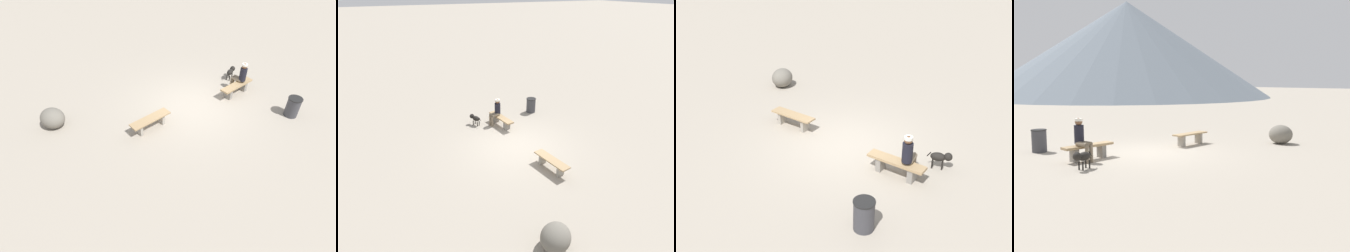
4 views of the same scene
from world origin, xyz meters
The scene contains 7 objects.
ground centered at (0.00, 0.00, -0.03)m, with size 210.00×210.00×0.06m, color #9E9384.
bench_left centered at (-2.08, -0.32, 0.33)m, with size 1.60×0.63×0.46m.
bench_right centered at (2.08, -0.22, 0.33)m, with size 1.69×0.61×0.48m.
seated_person centered at (2.35, -0.07, 0.76)m, with size 0.42×0.63×1.32m.
dog centered at (2.77, 0.91, 0.37)m, with size 0.65×0.44×0.53m.
trash_bin centered at (2.87, -2.43, 0.39)m, with size 0.52×0.52×0.78m.
boulder centered at (-5.02, 1.62, 0.36)m, with size 0.79×0.90×0.73m, color #6B665B.
Camera 3 is at (7.85, -8.29, 6.77)m, focal length 46.37 mm.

